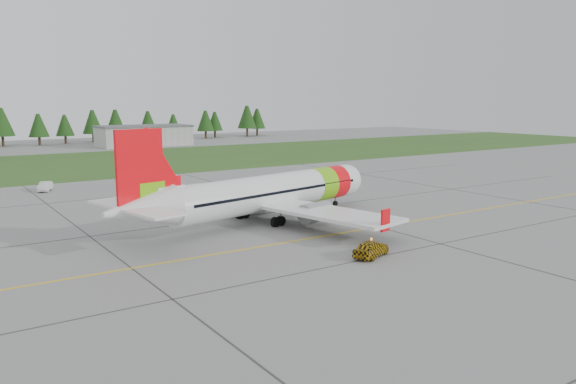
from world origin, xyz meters
TOP-DOWN VIEW (x-y plane):
  - ground at (0.00, 0.00)m, footprint 320.00×320.00m
  - aircraft at (2.31, 16.70)m, footprint 33.12×31.04m
  - follow_me_car at (2.16, 0.37)m, footprint 1.87×2.01m
  - service_van at (-13.19, 50.32)m, footprint 1.77×1.73m
  - grass_strip at (0.00, 82.00)m, footprint 320.00×50.00m
  - taxi_guideline at (0.00, 8.00)m, footprint 120.00×0.25m
  - hangar_east at (25.00, 118.00)m, footprint 24.00×12.00m
  - treeline at (0.00, 138.00)m, footprint 160.00×8.00m

SIDE VIEW (x-z plane):
  - ground at x=0.00m, z-range 0.00..0.00m
  - taxi_guideline at x=0.00m, z-range 0.00..0.02m
  - grass_strip at x=0.00m, z-range 0.00..0.03m
  - service_van at x=-13.19m, z-range 0.00..3.94m
  - follow_me_car at x=2.16m, z-range 0.00..4.03m
  - hangar_east at x=25.00m, z-range 0.00..5.20m
  - aircraft at x=2.31m, z-range -2.15..8.00m
  - treeline at x=0.00m, z-range 0.00..10.00m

